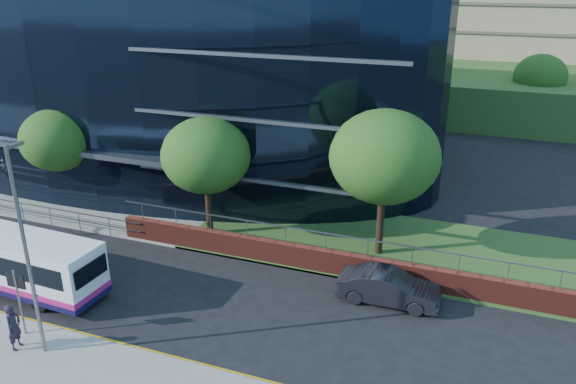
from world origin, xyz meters
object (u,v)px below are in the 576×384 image
at_px(street_sign, 17,289).
at_px(streetlight_east, 26,248).
at_px(tree_dist_e, 540,76).
at_px(parked_car, 389,287).
at_px(tree_far_d, 385,157).
at_px(tree_far_c, 206,155).
at_px(pedestrian, 14,327).
at_px(city_bus, 6,259).
at_px(tree_far_b, 58,140).

relative_size(street_sign, streetlight_east, 0.35).
bearing_deg(streetlight_east, tree_dist_e, 66.89).
xyz_separation_m(street_sign, parked_car, (12.82, 7.42, -1.43)).
bearing_deg(tree_far_d, parked_car, -72.44).
bearing_deg(street_sign, tree_far_d, 45.22).
bearing_deg(tree_dist_e, street_sign, -115.12).
bearing_deg(tree_far_c, tree_dist_e, 61.26).
xyz_separation_m(parked_car, pedestrian, (-12.40, -8.25, 0.35)).
bearing_deg(tree_far_c, street_sign, -103.29).
relative_size(tree_dist_e, city_bus, 0.65).
relative_size(tree_far_b, city_bus, 0.61).
xyz_separation_m(tree_far_b, tree_far_d, (19.00, 0.50, 0.98)).
distance_m(city_bus, parked_car, 17.00).
distance_m(streetlight_east, parked_car, 14.35).
bearing_deg(city_bus, tree_far_d, 32.83).
bearing_deg(pedestrian, tree_dist_e, -35.51).
bearing_deg(streetlight_east, street_sign, 158.64).
height_order(tree_dist_e, pedestrian, tree_dist_e).
height_order(tree_far_b, tree_far_d, tree_far_d).
height_order(tree_far_b, streetlight_east, streetlight_east).
bearing_deg(street_sign, pedestrian, -63.21).
height_order(tree_far_d, streetlight_east, streetlight_east).
height_order(tree_dist_e, streetlight_east, streetlight_east).
bearing_deg(tree_dist_e, city_bus, -120.60).
distance_m(streetlight_east, city_bus, 6.70).
relative_size(street_sign, parked_car, 0.64).
relative_size(street_sign, tree_far_c, 0.43).
xyz_separation_m(tree_far_b, parked_car, (20.32, -3.66, -3.49)).
relative_size(city_bus, pedestrian, 5.39).
relative_size(streetlight_east, parked_car, 1.83).
distance_m(street_sign, parked_car, 14.88).
bearing_deg(tree_far_b, pedestrian, -56.39).
bearing_deg(tree_far_d, city_bus, -149.33).
relative_size(tree_far_d, streetlight_east, 0.93).
height_order(tree_dist_e, city_bus, tree_dist_e).
bearing_deg(pedestrian, city_bus, 36.80).
bearing_deg(tree_far_b, tree_far_c, -2.86).
height_order(tree_dist_e, parked_car, tree_dist_e).
xyz_separation_m(tree_far_d, streetlight_east, (-10.00, -12.17, -0.75)).
relative_size(tree_far_b, tree_far_d, 0.81).
xyz_separation_m(tree_far_b, pedestrian, (7.92, -11.91, -3.14)).
bearing_deg(parked_car, tree_far_b, 78.84).
relative_size(tree_far_b, pedestrian, 3.28).
relative_size(street_sign, pedestrian, 1.52).
height_order(street_sign, streetlight_east, streetlight_east).
distance_m(street_sign, tree_far_b, 13.54).
bearing_deg(street_sign, streetlight_east, -21.36).
height_order(streetlight_east, pedestrian, streetlight_east).
bearing_deg(tree_far_d, streetlight_east, -129.40).
xyz_separation_m(tree_far_b, streetlight_east, (9.00, -11.67, 0.23)).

